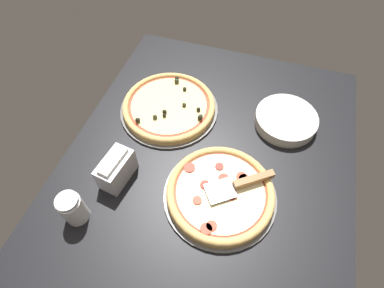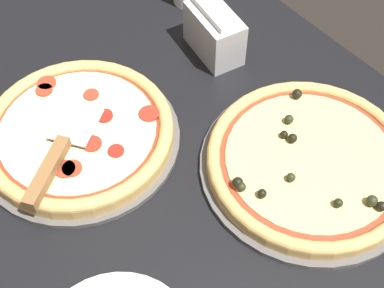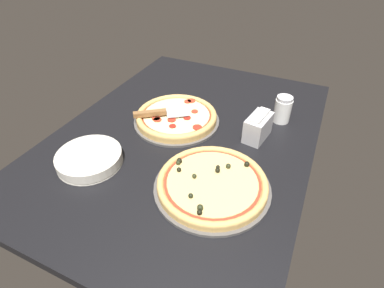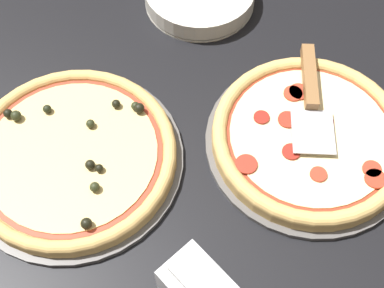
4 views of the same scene
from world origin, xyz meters
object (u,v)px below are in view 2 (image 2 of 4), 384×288
object	(u,v)px
pizza_front	(78,131)
napkin_holder	(214,32)
pizza_back	(310,160)
serving_spatula	(53,162)

from	to	relation	value
pizza_front	napkin_holder	world-z (taller)	napkin_holder
pizza_front	pizza_back	size ratio (longest dim) A/B	0.95
pizza_front	pizza_back	world-z (taller)	pizza_back
pizza_front	serving_spatula	size ratio (longest dim) A/B	1.63
pizza_back	serving_spatula	distance (cm)	42.47
pizza_back	serving_spatula	size ratio (longest dim) A/B	1.71
pizza_front	napkin_holder	size ratio (longest dim) A/B	2.43
serving_spatula	napkin_holder	world-z (taller)	napkin_holder
napkin_holder	pizza_front	bearing A→B (deg)	-84.43
pizza_back	napkin_holder	bearing A→B (deg)	170.15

